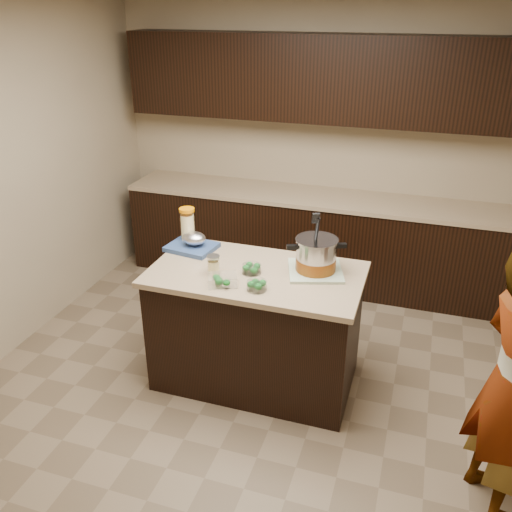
# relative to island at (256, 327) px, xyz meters

# --- Properties ---
(ground_plane) EXTENTS (4.00, 4.00, 0.00)m
(ground_plane) POSITION_rel_island_xyz_m (0.00, 0.00, -0.45)
(ground_plane) COLOR brown
(ground_plane) RESTS_ON ground
(room_shell) EXTENTS (4.04, 4.04, 2.72)m
(room_shell) POSITION_rel_island_xyz_m (0.00, 0.00, 1.26)
(room_shell) COLOR tan
(room_shell) RESTS_ON ground
(back_cabinets) EXTENTS (3.60, 0.63, 2.33)m
(back_cabinets) POSITION_rel_island_xyz_m (0.00, 1.74, 0.49)
(back_cabinets) COLOR black
(back_cabinets) RESTS_ON ground
(island) EXTENTS (1.46, 0.81, 0.90)m
(island) POSITION_rel_island_xyz_m (0.00, 0.00, 0.00)
(island) COLOR black
(island) RESTS_ON ground
(dish_towel) EXTENTS (0.45, 0.45, 0.02)m
(dish_towel) POSITION_rel_island_xyz_m (0.39, 0.12, 0.46)
(dish_towel) COLOR #66885C
(dish_towel) RESTS_ON island
(stock_pot) EXTENTS (0.39, 0.38, 0.41)m
(stock_pot) POSITION_rel_island_xyz_m (0.39, 0.12, 0.56)
(stock_pot) COLOR #B7B7BC
(stock_pot) RESTS_ON dish_towel
(lemonade_pitcher) EXTENTS (0.13, 0.13, 0.28)m
(lemonade_pitcher) POSITION_rel_island_xyz_m (-0.64, 0.30, 0.58)
(lemonade_pitcher) COLOR #F6E196
(lemonade_pitcher) RESTS_ON island
(mason_jar) EXTENTS (0.09, 0.09, 0.15)m
(mason_jar) POSITION_rel_island_xyz_m (-0.26, -0.12, 0.51)
(mason_jar) COLOR #F6E196
(mason_jar) RESTS_ON island
(broccoli_tub_left) EXTENTS (0.17, 0.17, 0.06)m
(broccoli_tub_left) POSITION_rel_island_xyz_m (-0.02, -0.03, 0.48)
(broccoli_tub_left) COLOR silver
(broccoli_tub_left) RESTS_ON island
(broccoli_tub_right) EXTENTS (0.16, 0.16, 0.06)m
(broccoli_tub_right) POSITION_rel_island_xyz_m (0.08, -0.24, 0.48)
(broccoli_tub_right) COLOR silver
(broccoli_tub_right) RESTS_ON island
(broccoli_tub_rect) EXTENTS (0.23, 0.20, 0.07)m
(broccoli_tub_rect) POSITION_rel_island_xyz_m (-0.15, -0.24, 0.48)
(broccoli_tub_rect) COLOR silver
(broccoli_tub_rect) RESTS_ON island
(blue_tray) EXTENTS (0.38, 0.32, 0.13)m
(blue_tray) POSITION_rel_island_xyz_m (-0.56, 0.21, 0.49)
(blue_tray) COLOR navy
(blue_tray) RESTS_ON island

